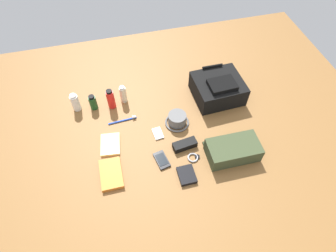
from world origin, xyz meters
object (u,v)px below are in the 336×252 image
sunscreen_spray (111,99)px  paperback_novel (111,174)px  wristwatch (193,157)px  wallet (187,175)px  lotion_bottle (123,94)px  notepad (110,144)px  cell_phone (162,160)px  sunglasses_case (185,145)px  toothbrush (124,120)px  backpack (218,88)px  bucket_hat (177,120)px  toothpaste_tube (75,102)px  shampoo_bottle (93,102)px  media_player (158,134)px  toiletry_pouch (233,150)px

sunscreen_spray → paperback_novel: 0.50m
wristwatch → wallet: 0.12m
lotion_bottle → wallet: size_ratio=1.18×
notepad → wristwatch: bearing=-17.3°
cell_phone → sunglasses_case: sunglasses_case is taller
sunglasses_case → toothbrush: bearing=131.2°
backpack → bucket_hat: (-0.32, -0.16, -0.04)m
toothpaste_tube → shampoo_bottle: (0.11, -0.02, -0.01)m
shampoo_bottle → cell_phone: bearing=-55.7°
paperback_novel → sunscreen_spray: bearing=82.1°
notepad → bucket_hat: bearing=15.5°
backpack → paperback_novel: size_ratio=1.70×
backpack → bucket_hat: 0.36m
bucket_hat → media_player: (-0.13, -0.05, -0.03)m
shampoo_bottle → cell_phone: (0.33, -0.49, -0.05)m
shampoo_bottle → sunglasses_case: 0.65m
sunscreen_spray → wallet: bearing=-61.3°
shampoo_bottle → notepad: bearing=-78.5°
backpack → lotion_bottle: 0.62m
sunglasses_case → paperback_novel: bearing=-177.2°
backpack → toiletry_pouch: backpack is taller
toothbrush → wallet: size_ratio=1.64×
lotion_bottle → wallet: lotion_bottle is taller
toothbrush → bucket_hat: bearing=-17.1°
wallet → notepad: size_ratio=0.73×
backpack → media_player: backpack is taller
wallet → media_player: bearing=105.6°
shampoo_bottle → sunglasses_case: (0.49, -0.43, -0.03)m
wristwatch → toothbrush: (-0.34, 0.36, 0.00)m
toiletry_pouch → notepad: (-0.67, 0.23, -0.04)m
lotion_bottle → media_player: 0.36m
toiletry_pouch → sunglasses_case: (-0.25, 0.11, -0.03)m
toiletry_pouch → wallet: 0.30m
sunscreen_spray → cell_phone: sunscreen_spray is taller
cell_phone → shampoo_bottle: bearing=124.3°
paperback_novel → media_player: size_ratio=2.12×
paperback_novel → wallet: (0.40, -0.11, 0.00)m
toiletry_pouch → toothbrush: bearing=145.1°
backpack → notepad: size_ratio=2.12×
media_player → wristwatch: size_ratio=1.24×
paperback_novel → wallet: bearing=-15.0°
sunscreen_spray → bucket_hat: bearing=-32.2°
cell_phone → sunglasses_case: (0.15, 0.06, 0.01)m
toothbrush → wallet: bearing=-59.5°
shampoo_bottle → lotion_bottle: bearing=3.9°
toiletry_pouch → toothpaste_tube: toothpaste_tube is taller
shampoo_bottle → toothbrush: shampoo_bottle is taller
backpack → sunglasses_case: (-0.32, -0.34, -0.05)m
shampoo_bottle → toothbrush: bearing=-42.1°
sunscreen_spray → lotion_bottle: (0.08, 0.03, -0.01)m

